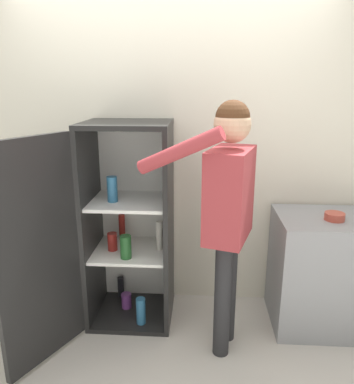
{
  "coord_description": "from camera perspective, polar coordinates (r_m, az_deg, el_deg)",
  "views": [
    {
      "loc": [
        0.25,
        -2.02,
        1.82
      ],
      "look_at": [
        0.07,
        0.64,
        1.05
      ],
      "focal_mm": 35.0,
      "sensor_mm": 36.0,
      "label": 1
    }
  ],
  "objects": [
    {
      "name": "refrigerator",
      "position": [
        2.86,
        -9.73,
        -5.66
      ],
      "size": [
        0.97,
        1.14,
        1.57
      ],
      "color": "black",
      "rests_on": "ground_plane"
    },
    {
      "name": "counter",
      "position": [
        3.15,
        21.81,
        -11.17
      ],
      "size": [
        0.79,
        0.6,
        0.88
      ],
      "color": "gray",
      "rests_on": "ground_plane"
    },
    {
      "name": "ground_plane",
      "position": [
        2.73,
        -2.71,
        -25.74
      ],
      "size": [
        12.0,
        12.0,
        0.0
      ],
      "primitive_type": "plane",
      "color": "beige"
    },
    {
      "name": "wall_back",
      "position": [
        3.06,
        -0.98,
        5.8
      ],
      "size": [
        7.0,
        0.06,
        2.55
      ],
      "color": "silver",
      "rests_on": "ground_plane"
    },
    {
      "name": "bowl",
      "position": [
        2.91,
        22.88,
        -3.46
      ],
      "size": [
        0.14,
        0.14,
        0.05
      ],
      "color": "#B24738",
      "rests_on": "counter"
    },
    {
      "name": "person",
      "position": [
        2.44,
        7.77,
        -1.07
      ],
      "size": [
        0.77,
        0.56,
        1.73
      ],
      "color": "#262628",
      "rests_on": "ground_plane"
    }
  ]
}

